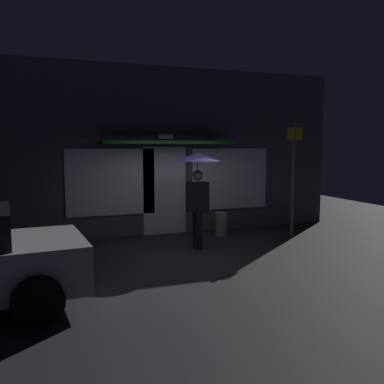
% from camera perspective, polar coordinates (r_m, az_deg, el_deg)
% --- Properties ---
extents(ground_plane, '(18.00, 18.00, 0.00)m').
position_cam_1_polar(ground_plane, '(8.40, 0.29, -8.79)').
color(ground_plane, '#26262B').
extents(building_facade, '(9.45, 1.00, 4.16)m').
position_cam_1_polar(building_facade, '(10.34, -4.12, 5.60)').
color(building_facade, '#4C4C56').
rests_on(building_facade, ground).
extents(person_with_umbrella, '(1.05, 1.05, 2.06)m').
position_cam_1_polar(person_with_umbrella, '(8.67, 0.78, 2.22)').
color(person_with_umbrella, black).
rests_on(person_with_umbrella, ground).
extents(street_sign_post, '(0.40, 0.07, 2.75)m').
position_cam_1_polar(street_sign_post, '(10.18, 14.01, 2.51)').
color(street_sign_post, '#595B60').
rests_on(street_sign_post, ground).
extents(sidewalk_bollard, '(0.30, 0.30, 0.58)m').
position_cam_1_polar(sidewalk_bollard, '(10.12, 4.13, -4.51)').
color(sidewalk_bollard, '#9E998E').
rests_on(sidewalk_bollard, ground).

